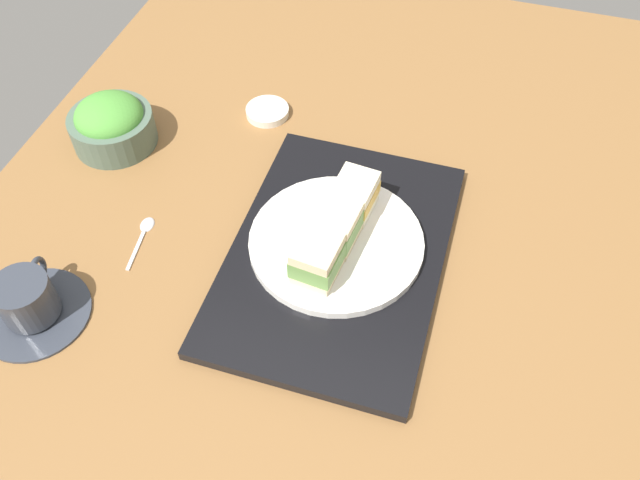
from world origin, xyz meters
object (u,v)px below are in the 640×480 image
at_px(sandwich_middle, 337,227).
at_px(coffee_cup, 29,302).
at_px(sandwich_plate, 336,242).
at_px(salad_bowl, 111,124).
at_px(sandwich_far, 355,195).
at_px(small_sauce_dish, 267,112).
at_px(teaspoon, 144,230).
at_px(sandwich_near, 317,260).

height_order(sandwich_middle, coffee_cup, sandwich_middle).
xyz_separation_m(sandwich_plate, sandwich_middle, (0.00, 0.00, 0.03)).
bearing_deg(salad_bowl, sandwich_far, -97.24).
xyz_separation_m(sandwich_middle, small_sauce_dish, (0.25, 0.19, -0.05)).
xyz_separation_m(small_sauce_dish, teaspoon, (-0.29, 0.08, -0.00)).
distance_m(sandwich_far, salad_bowl, 0.41).
distance_m(sandwich_plate, small_sauce_dish, 0.31).
xyz_separation_m(sandwich_near, sandwich_middle, (0.06, -0.01, -0.00)).
xyz_separation_m(coffee_cup, small_sauce_dish, (0.46, -0.15, -0.02)).
bearing_deg(teaspoon, sandwich_middle, -80.60).
bearing_deg(small_sauce_dish, teaspoon, 164.38).
xyz_separation_m(sandwich_plate, teaspoon, (-0.04, 0.27, -0.02)).
height_order(sandwich_far, small_sauce_dish, sandwich_far).
relative_size(sandwich_near, small_sauce_dish, 0.96).
bearing_deg(sandwich_plate, salad_bowl, 74.16).
bearing_deg(sandwich_plate, teaspoon, 99.40).
bearing_deg(small_sauce_dish, sandwich_near, -149.41).
bearing_deg(sandwich_plate, sandwich_near, 172.59).
distance_m(sandwich_plate, sandwich_middle, 0.03).
relative_size(salad_bowl, teaspoon, 1.34).
bearing_deg(sandwich_far, sandwich_middle, 172.59).
height_order(coffee_cup, small_sauce_dish, coffee_cup).
bearing_deg(salad_bowl, sandwich_middle, -105.84).
bearing_deg(salad_bowl, sandwich_plate, -105.84).
relative_size(sandwich_near, teaspoon, 0.70).
bearing_deg(salad_bowl, teaspoon, -141.12).
height_order(sandwich_plate, coffee_cup, coffee_cup).
height_order(salad_bowl, coffee_cup, salad_bowl).
bearing_deg(sandwich_middle, sandwich_far, -7.41).
bearing_deg(teaspoon, salad_bowl, 38.88).
xyz_separation_m(sandwich_plate, sandwich_near, (-0.06, 0.01, 0.03)).
bearing_deg(teaspoon, coffee_cup, 156.76).
relative_size(salad_bowl, small_sauce_dish, 1.84).
distance_m(sandwich_middle, small_sauce_dish, 0.31).
relative_size(small_sauce_dish, teaspoon, 0.73).
distance_m(sandwich_middle, sandwich_far, 0.06).
distance_m(sandwich_plate, salad_bowl, 0.41).
height_order(salad_bowl, small_sauce_dish, salad_bowl).
bearing_deg(coffee_cup, sandwich_plate, -58.38).
height_order(sandwich_plate, salad_bowl, salad_bowl).
bearing_deg(small_sauce_dish, coffee_cup, 161.53).
height_order(sandwich_near, sandwich_far, sandwich_near).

